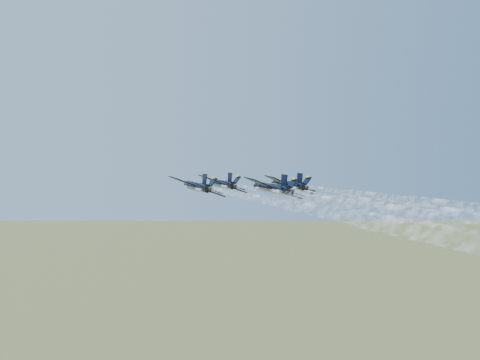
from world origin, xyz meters
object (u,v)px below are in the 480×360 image
object	(u,v)px
jet_right	(288,185)
jet_lead	(222,184)
jet_left	(196,186)
jet_slot	(271,188)

from	to	relation	value
jet_right	jet_lead	bearing A→B (deg)	131.82
jet_left	jet_slot	bearing A→B (deg)	-48.38
jet_lead	jet_slot	size ratio (longest dim) A/B	1.00
jet_lead	jet_slot	xyz separation A→B (m)	(2.28, -22.34, 0.00)
jet_left	jet_slot	xyz separation A→B (m)	(10.83, -10.48, 0.00)
jet_lead	jet_slot	distance (m)	22.45
jet_slot	jet_left	bearing A→B (deg)	131.62
jet_right	jet_slot	xyz separation A→B (m)	(-8.51, -11.97, 0.00)
jet_left	jet_lead	bearing A→B (deg)	49.88
jet_lead	jet_left	world-z (taller)	same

